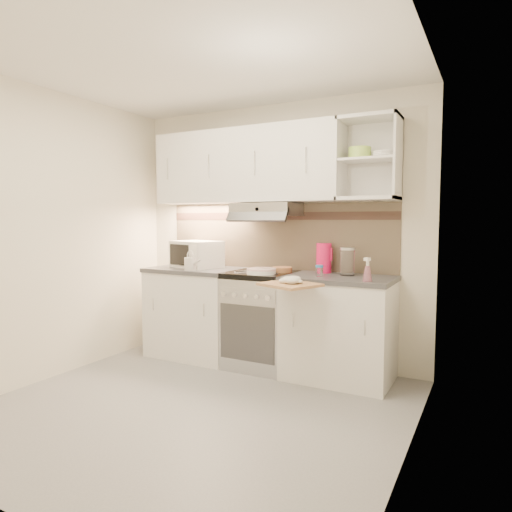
{
  "coord_description": "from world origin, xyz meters",
  "views": [
    {
      "loc": [
        1.92,
        -2.67,
        1.38
      ],
      "look_at": [
        0.02,
        0.95,
        1.06
      ],
      "focal_mm": 32.0,
      "sensor_mm": 36.0,
      "label": 1
    }
  ],
  "objects_px": {
    "microwave": "(196,254)",
    "spray_bottle": "(368,272)",
    "pink_pitcher": "(324,258)",
    "cutting_board": "(290,285)",
    "watering_can": "(191,263)",
    "glass_jar": "(347,261)",
    "plate_stack": "(261,271)",
    "electric_range": "(262,319)"
  },
  "relations": [
    {
      "from": "microwave",
      "to": "watering_can",
      "type": "xyz_separation_m",
      "value": [
        0.12,
        -0.27,
        -0.07
      ]
    },
    {
      "from": "plate_stack",
      "to": "glass_jar",
      "type": "relative_size",
      "value": 1.08
    },
    {
      "from": "plate_stack",
      "to": "pink_pitcher",
      "type": "bearing_deg",
      "value": 35.78
    },
    {
      "from": "watering_can",
      "to": "glass_jar",
      "type": "bearing_deg",
      "value": 29.5
    },
    {
      "from": "watering_can",
      "to": "plate_stack",
      "type": "xyz_separation_m",
      "value": [
        0.72,
        0.07,
        -0.04
      ]
    },
    {
      "from": "electric_range",
      "to": "cutting_board",
      "type": "height_order",
      "value": "electric_range"
    },
    {
      "from": "pink_pitcher",
      "to": "plate_stack",
      "type": "bearing_deg",
      "value": -148.08
    },
    {
      "from": "plate_stack",
      "to": "spray_bottle",
      "type": "relative_size",
      "value": 1.31
    },
    {
      "from": "microwave",
      "to": "cutting_board",
      "type": "bearing_deg",
      "value": -5.0
    },
    {
      "from": "glass_jar",
      "to": "cutting_board",
      "type": "bearing_deg",
      "value": -117.85
    },
    {
      "from": "watering_can",
      "to": "pink_pitcher",
      "type": "relative_size",
      "value": 0.81
    },
    {
      "from": "glass_jar",
      "to": "spray_bottle",
      "type": "bearing_deg",
      "value": -50.59
    },
    {
      "from": "electric_range",
      "to": "microwave",
      "type": "relative_size",
      "value": 1.61
    },
    {
      "from": "plate_stack",
      "to": "pink_pitcher",
      "type": "height_order",
      "value": "pink_pitcher"
    },
    {
      "from": "spray_bottle",
      "to": "cutting_board",
      "type": "bearing_deg",
      "value": -143.18
    },
    {
      "from": "microwave",
      "to": "watering_can",
      "type": "height_order",
      "value": "microwave"
    },
    {
      "from": "pink_pitcher",
      "to": "cutting_board",
      "type": "distance_m",
      "value": 0.68
    },
    {
      "from": "electric_range",
      "to": "glass_jar",
      "type": "distance_m",
      "value": 0.98
    },
    {
      "from": "cutting_board",
      "to": "plate_stack",
      "type": "bearing_deg",
      "value": 165.26
    },
    {
      "from": "plate_stack",
      "to": "microwave",
      "type": "bearing_deg",
      "value": 166.59
    },
    {
      "from": "electric_range",
      "to": "watering_can",
      "type": "xyz_separation_m",
      "value": [
        -0.65,
        -0.22,
        0.52
      ]
    },
    {
      "from": "glass_jar",
      "to": "cutting_board",
      "type": "relative_size",
      "value": 0.6
    },
    {
      "from": "plate_stack",
      "to": "cutting_board",
      "type": "bearing_deg",
      "value": -37.54
    },
    {
      "from": "pink_pitcher",
      "to": "cutting_board",
      "type": "relative_size",
      "value": 0.67
    },
    {
      "from": "pink_pitcher",
      "to": "spray_bottle",
      "type": "height_order",
      "value": "pink_pitcher"
    },
    {
      "from": "glass_jar",
      "to": "cutting_board",
      "type": "xyz_separation_m",
      "value": [
        -0.3,
        -0.56,
        -0.15
      ]
    },
    {
      "from": "microwave",
      "to": "watering_can",
      "type": "relative_size",
      "value": 2.54
    },
    {
      "from": "cutting_board",
      "to": "watering_can",
      "type": "bearing_deg",
      "value": -169.71
    },
    {
      "from": "microwave",
      "to": "spray_bottle",
      "type": "height_order",
      "value": "microwave"
    },
    {
      "from": "plate_stack",
      "to": "spray_bottle",
      "type": "distance_m",
      "value": 0.97
    },
    {
      "from": "watering_can",
      "to": "spray_bottle",
      "type": "bearing_deg",
      "value": 17.38
    },
    {
      "from": "microwave",
      "to": "pink_pitcher",
      "type": "height_order",
      "value": "pink_pitcher"
    },
    {
      "from": "microwave",
      "to": "pink_pitcher",
      "type": "bearing_deg",
      "value": 23.29
    },
    {
      "from": "glass_jar",
      "to": "spray_bottle",
      "type": "relative_size",
      "value": 1.21
    },
    {
      "from": "microwave",
      "to": "pink_pitcher",
      "type": "xyz_separation_m",
      "value": [
        1.32,
        0.14,
        0.0
      ]
    },
    {
      "from": "spray_bottle",
      "to": "cutting_board",
      "type": "height_order",
      "value": "spray_bottle"
    },
    {
      "from": "plate_stack",
      "to": "spray_bottle",
      "type": "height_order",
      "value": "spray_bottle"
    },
    {
      "from": "microwave",
      "to": "spray_bottle",
      "type": "xyz_separation_m",
      "value": [
        1.82,
        -0.27,
        -0.06
      ]
    },
    {
      "from": "microwave",
      "to": "plate_stack",
      "type": "height_order",
      "value": "microwave"
    },
    {
      "from": "watering_can",
      "to": "glass_jar",
      "type": "height_order",
      "value": "glass_jar"
    },
    {
      "from": "plate_stack",
      "to": "glass_jar",
      "type": "height_order",
      "value": "glass_jar"
    },
    {
      "from": "microwave",
      "to": "spray_bottle",
      "type": "relative_size",
      "value": 2.78
    }
  ]
}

